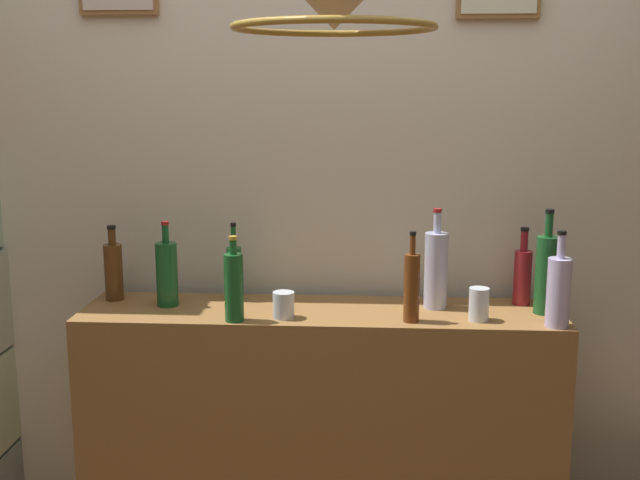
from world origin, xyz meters
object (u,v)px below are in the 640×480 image
Objects in this scene: liquor_bottle_vodka at (234,286)px; glass_tumbler_highball at (479,304)px; liquor_bottle_scotch at (114,270)px; liquor_bottle_rye at (167,273)px; liquor_bottle_sherry at (546,273)px; liquor_bottle_tequila at (412,286)px; liquor_bottle_bourbon at (436,269)px; liquor_bottle_rum at (234,272)px; glass_tumbler_rocks at (284,305)px; liquor_bottle_port at (559,291)px; liquor_bottle_amaro at (523,275)px.

liquor_bottle_vodka is 2.58× the size of glass_tumbler_highball.
liquor_bottle_rye is at bearing -16.77° from liquor_bottle_scotch.
liquor_bottle_sherry is (1.48, -0.08, 0.03)m from liquor_bottle_scotch.
liquor_bottle_sherry is at bearing 15.23° from liquor_bottle_tequila.
liquor_bottle_bourbon is 0.68m from liquor_bottle_vodka.
liquor_bottle_bourbon is 3.17× the size of glass_tumbler_highball.
liquor_bottle_sherry reaches higher than liquor_bottle_rum.
glass_tumbler_highball reaches higher than glass_tumbler_rocks.
glass_tumbler_highball is (0.22, 0.02, -0.06)m from liquor_bottle_tequila.
glass_tumbler_rocks is (-0.41, 0.01, -0.07)m from liquor_bottle_tequila.
liquor_bottle_port reaches higher than glass_tumbler_highball.
glass_tumbler_highball is at bearing -47.88° from liquor_bottle_bourbon.
glass_tumbler_highball is at bearing 167.85° from liquor_bottle_port.
liquor_bottle_port reaches higher than liquor_bottle_scotch.
liquor_bottle_rye and liquor_bottle_tequila have the same top height.
liquor_bottle_rye is 1.00× the size of liquor_bottle_tequila.
liquor_bottle_scotch is 2.47× the size of glass_tumbler_highball.
liquor_bottle_bourbon is 0.92m from liquor_bottle_rye.
liquor_bottle_tequila reaches higher than liquor_bottle_rum.
glass_tumbler_rocks is at bearing -172.77° from liquor_bottle_sherry.
liquor_bottle_vodka is at bearing -176.10° from glass_tumbler_highball.
liquor_bottle_rum is 0.85m from glass_tumbler_highball.
liquor_bottle_tequila is 0.84× the size of liquor_bottle_sherry.
glass_tumbler_highball is (-0.23, -0.10, -0.08)m from liquor_bottle_sherry.
glass_tumbler_rocks is 0.63m from glass_tumbler_highball.
liquor_bottle_tequila is at bearing -173.70° from glass_tumbler_highball.
liquor_bottle_scotch is 1.05m from liquor_bottle_tequila.
liquor_bottle_vodka is (0.04, -0.25, 0.01)m from liquor_bottle_rum.
liquor_bottle_port is at bearing -13.24° from liquor_bottle_rum.
liquor_bottle_amaro reaches higher than glass_tumbler_rocks.
liquor_bottle_scotch is 0.52m from liquor_bottle_vodka.
liquor_bottle_sherry is 1.27× the size of liquor_bottle_rum.
liquor_bottle_sherry reaches higher than liquor_bottle_amaro.
liquor_bottle_rye is 1.29m from liquor_bottle_port.
liquor_bottle_amaro is (-0.06, 0.26, -0.01)m from liquor_bottle_port.
glass_tumbler_rocks is at bearing -165.00° from liquor_bottle_amaro.
liquor_bottle_scotch is 3.06× the size of glass_tumbler_rocks.
liquor_bottle_amaro is at bearing 4.34° from liquor_bottle_rye.
liquor_bottle_tequila is 0.23m from glass_tumbler_highball.
liquor_bottle_bourbon is 0.21m from glass_tumbler_highball.
liquor_bottle_amaro is (1.00, 0.00, 0.00)m from liquor_bottle_rum.
liquor_bottle_sherry reaches higher than liquor_bottle_vodka.
liquor_bottle_sherry is 0.26m from glass_tumbler_highball.
liquor_bottle_amaro is (1.42, 0.03, -0.00)m from liquor_bottle_scotch.
liquor_bottle_scotch is 1.42m from liquor_bottle_amaro.
liquor_bottle_sherry is at bearing 8.48° from liquor_bottle_vodka.
liquor_bottle_rum is 3.17× the size of glass_tumbler_rocks.
glass_tumbler_highball is (-0.24, 0.05, -0.06)m from liquor_bottle_port.
glass_tumbler_rocks is at bearing -46.97° from liquor_bottle_rum.
liquor_bottle_sherry is at bearing 23.02° from glass_tumbler_highball.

